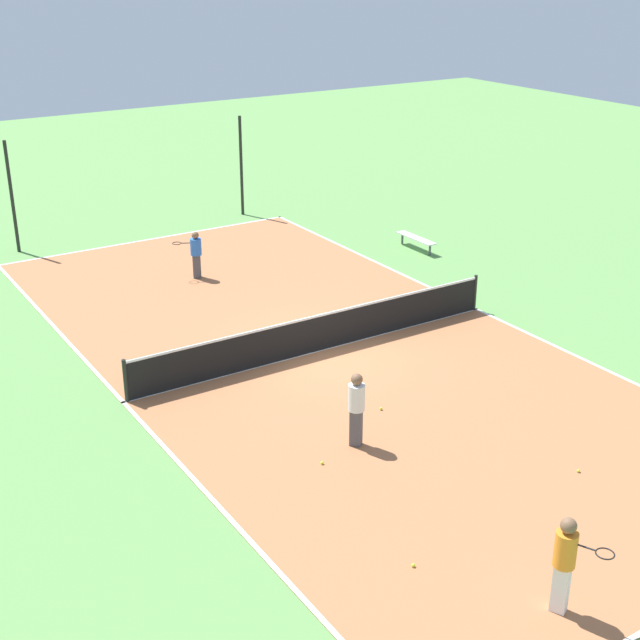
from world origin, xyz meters
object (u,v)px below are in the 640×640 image
Objects in this scene: player_center_orange at (565,558)px; tennis_ball_left_sideline at (579,471)px; tennis_net at (320,331)px; player_far_white at (356,405)px; tennis_ball_midcourt at (413,565)px; player_near_blue at (196,252)px; fence_post_back_left at (12,197)px; tennis_ball_far_baseline at (322,463)px; fence_post_back_right at (241,166)px; tennis_ball_near_net at (381,409)px; bench at (416,239)px.

player_center_orange is 4.49m from tennis_ball_left_sideline.
tennis_net is 10.89m from player_center_orange.
player_far_white reaches higher than tennis_ball_midcourt.
player_near_blue is at bearing 148.28° from player_center_orange.
player_center_orange is 23.73m from fence_post_back_left.
tennis_ball_left_sideline is (4.29, -3.08, 0.00)m from tennis_ball_far_baseline.
tennis_ball_left_sideline is 0.02× the size of fence_post_back_left.
fence_post_back_right is at bearing 0.00° from fence_post_back_left.
fence_post_back_left is at bearing 92.69° from tennis_ball_midcourt.
player_near_blue is at bearing 88.56° from tennis_ball_near_net.
player_center_orange is at bearing -102.61° from tennis_ball_near_net.
fence_post_back_left reaches higher than tennis_ball_far_baseline.
player_far_white is (-9.57, -10.11, 0.60)m from bench.
player_far_white reaches higher than tennis_net.
player_far_white is (-1.98, -4.57, 0.42)m from tennis_net.
player_far_white is 17.71m from fence_post_back_left.
tennis_ball_midcourt is at bearing -174.19° from player_center_orange.
tennis_ball_midcourt is at bearing -120.41° from tennis_ball_near_net.
tennis_ball_near_net is 5.72m from tennis_ball_midcourt.
tennis_ball_near_net and tennis_ball_left_sideline have the same top height.
tennis_ball_left_sideline is (3.24, -3.37, -0.94)m from player_far_white.
fence_post_back_left is (-4.50, 12.93, 1.41)m from tennis_net.
tennis_ball_left_sideline is at bearing -81.02° from tennis_net.
fence_post_back_left is (-5.75, 20.87, 1.93)m from tennis_ball_left_sideline.
player_far_white is at bearing 133.86° from tennis_ball_left_sideline.
tennis_ball_left_sideline is at bearing -177.87° from player_far_white.
bench is 1.11× the size of player_far_white.
tennis_ball_near_net is at bearing 115.73° from player_near_blue.
tennis_net reaches higher than tennis_ball_far_baseline.
player_near_blue is (-7.91, 1.46, 0.51)m from bench.
fence_post_back_right reaches higher than player_near_blue.
fence_post_back_right is at bearing 138.46° from player_center_orange.
player_center_orange reaches higher than tennis_ball_midcourt.
tennis_ball_left_sideline is at bearing -74.59° from fence_post_back_left.
player_center_orange is at bearing 148.94° from bench.
fence_post_back_right is at bearing 67.06° from tennis_ball_far_baseline.
bench is at bearing -85.15° from player_far_white.
tennis_ball_midcourt is at bearing -87.31° from fence_post_back_left.
fence_post_back_right is (6.67, 23.59, 0.93)m from player_center_orange.
tennis_ball_far_baseline is 1.00× the size of tennis_ball_midcourt.
tennis_net is 7.05× the size of player_near_blue.
fence_post_back_right is at bearing 69.59° from tennis_ball_midcourt.
fence_post_back_right reaches higher than tennis_net.
bench is 0.48× the size of fence_post_back_left.
tennis_ball_near_net is (1.39, 0.98, -0.94)m from player_far_white.
player_center_orange is at bearing -101.53° from tennis_net.
player_far_white is 18.69m from fence_post_back_right.
fence_post_back_left is (-3.90, 16.52, 1.93)m from tennis_ball_near_net.
player_center_orange reaches higher than tennis_ball_left_sideline.
player_far_white is at bearing 109.03° from player_near_blue.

